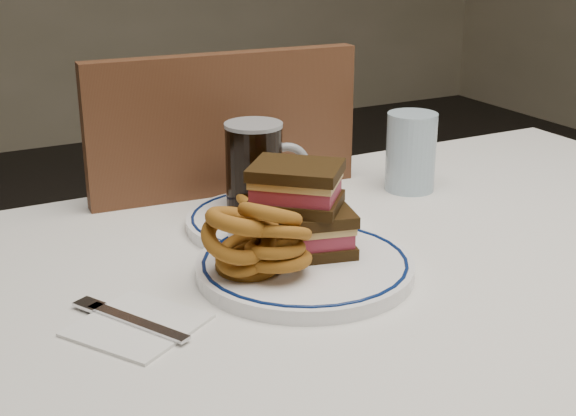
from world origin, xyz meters
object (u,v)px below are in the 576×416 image
beer_mug (256,169)px  chair_far (208,280)px  far_plate (273,220)px  reuben_sandwich (302,209)px  main_plate (305,266)px

beer_mug → chair_far: bearing=87.2°
beer_mug → far_plate: 0.09m
beer_mug → reuben_sandwich: bearing=-97.9°
beer_mug → far_plate: size_ratio=0.57×
chair_far → beer_mug: (-0.01, -0.25, 0.29)m
main_plate → reuben_sandwich: (0.01, 0.03, 0.07)m
main_plate → reuben_sandwich: 0.07m
chair_far → beer_mug: 0.38m
reuben_sandwich → beer_mug: beer_mug is taller
main_plate → far_plate: bearing=77.1°
main_plate → far_plate: main_plate is taller
beer_mug → far_plate: bearing=-90.9°
chair_far → far_plate: chair_far is taller
reuben_sandwich → beer_mug: 0.19m
main_plate → beer_mug: (0.04, 0.22, 0.06)m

